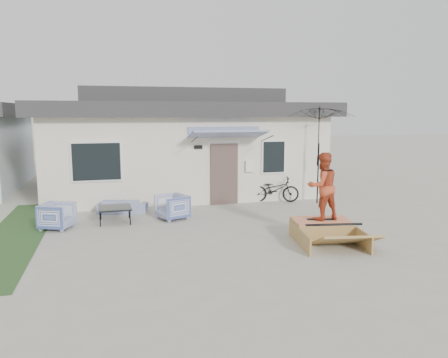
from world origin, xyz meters
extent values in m
plane|color=#A09D8F|center=(0.00, 0.00, 0.00)|extent=(90.00, 90.00, 0.00)
cube|color=#23431E|center=(-5.20, 2.00, 0.00)|extent=(1.40, 8.00, 0.01)
cube|color=beige|center=(0.00, 8.00, 1.50)|extent=(10.00, 7.00, 3.00)
cube|color=#2B2B2E|center=(0.00, 8.00, 3.25)|extent=(10.80, 7.80, 0.50)
cube|color=#2B2B2E|center=(0.00, 8.00, 3.80)|extent=(7.50, 4.50, 0.60)
cube|color=brown|center=(1.00, 4.46, 1.05)|extent=(0.95, 0.08, 2.10)
cube|color=white|center=(-3.20, 4.47, 1.60)|extent=(1.60, 0.06, 1.30)
cube|color=white|center=(2.80, 4.47, 1.60)|extent=(0.90, 0.06, 1.20)
cube|color=#324593|center=(1.00, 3.95, 2.45)|extent=(2.50, 1.09, 0.29)
imported|color=#324593|center=(-2.45, 3.99, 0.30)|extent=(1.60, 0.83, 0.60)
imported|color=#324593|center=(-4.22, 2.42, 0.40)|extent=(0.97, 1.00, 0.80)
imported|color=#324593|center=(-1.04, 2.74, 0.41)|extent=(0.99, 1.02, 0.82)
cube|color=black|center=(-2.70, 2.78, 0.23)|extent=(0.95, 0.95, 0.45)
imported|color=black|center=(2.83, 4.38, 0.55)|extent=(1.81, 1.07, 1.10)
cylinder|color=black|center=(4.21, 3.83, 1.05)|extent=(0.05, 0.05, 2.10)
imported|color=black|center=(4.21, 3.83, 1.75)|extent=(2.68, 2.54, 0.90)
cube|color=black|center=(2.33, -0.16, 0.49)|extent=(0.74, 0.35, 0.05)
imported|color=#BA4526|center=(2.33, -0.16, 1.36)|extent=(0.88, 0.71, 1.68)
camera|label=1|loc=(-2.73, -9.85, 3.13)|focal=34.86mm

